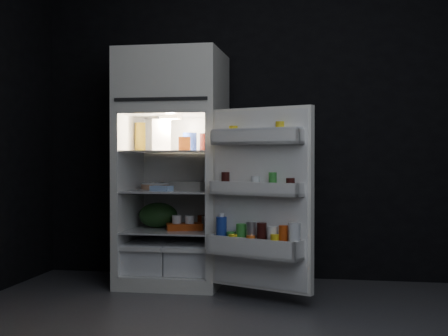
% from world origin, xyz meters
% --- Properties ---
extents(wall_back, '(4.00, 0.00, 2.70)m').
position_xyz_m(wall_back, '(0.00, 1.70, 1.35)').
color(wall_back, black).
rests_on(wall_back, ground).
extents(wall_front, '(4.00, 0.00, 2.70)m').
position_xyz_m(wall_front, '(0.00, -1.70, 1.35)').
color(wall_front, black).
rests_on(wall_front, ground).
extents(refrigerator, '(0.76, 0.71, 1.78)m').
position_xyz_m(refrigerator, '(-0.82, 1.32, 0.96)').
color(refrigerator, white).
rests_on(refrigerator, ground).
extents(fridge_door, '(0.73, 0.47, 1.22)m').
position_xyz_m(fridge_door, '(-0.09, 0.79, 0.68)').
color(fridge_door, white).
rests_on(fridge_door, ground).
extents(milk_jug, '(0.18, 0.18, 0.24)m').
position_xyz_m(milk_jug, '(-0.92, 1.30, 1.15)').
color(milk_jug, white).
rests_on(milk_jug, refrigerator).
extents(mayo_jar, '(0.12, 0.12, 0.14)m').
position_xyz_m(mayo_jar, '(-0.70, 1.36, 1.10)').
color(mayo_jar, '#1C379A').
rests_on(mayo_jar, refrigerator).
extents(jam_jar, '(0.12, 0.12, 0.13)m').
position_xyz_m(jam_jar, '(-0.56, 1.28, 1.09)').
color(jam_jar, black).
rests_on(jam_jar, refrigerator).
extents(amber_bottle, '(0.10, 0.10, 0.22)m').
position_xyz_m(amber_bottle, '(-1.10, 1.34, 1.14)').
color(amber_bottle, '#B38B1C').
rests_on(amber_bottle, refrigerator).
extents(small_carton, '(0.10, 0.08, 0.10)m').
position_xyz_m(small_carton, '(-0.69, 1.13, 1.08)').
color(small_carton, '#DA5F19').
rests_on(small_carton, refrigerator).
extents(egg_carton, '(0.28, 0.18, 0.07)m').
position_xyz_m(egg_carton, '(-0.68, 1.18, 0.76)').
color(egg_carton, gray).
rests_on(egg_carton, refrigerator).
extents(pie, '(0.33, 0.33, 0.04)m').
position_xyz_m(pie, '(-0.94, 1.38, 0.75)').
color(pie, tan).
rests_on(pie, refrigerator).
extents(flat_package, '(0.18, 0.13, 0.04)m').
position_xyz_m(flat_package, '(-0.86, 1.10, 0.75)').
color(flat_package, '#97BBEA').
rests_on(flat_package, refrigerator).
extents(wrapped_pkg, '(0.14, 0.12, 0.05)m').
position_xyz_m(wrapped_pkg, '(-0.68, 1.47, 0.75)').
color(wrapped_pkg, beige).
rests_on(wrapped_pkg, refrigerator).
extents(produce_bag, '(0.35, 0.32, 0.20)m').
position_xyz_m(produce_bag, '(-0.95, 1.34, 0.52)').
color(produce_bag, '#193815').
rests_on(produce_bag, refrigerator).
extents(yogurt_tray, '(0.30, 0.23, 0.05)m').
position_xyz_m(yogurt_tray, '(-0.72, 1.23, 0.45)').
color(yogurt_tray, '#AE3B0E').
rests_on(yogurt_tray, refrigerator).
extents(small_can_red, '(0.09, 0.09, 0.09)m').
position_xyz_m(small_can_red, '(-0.63, 1.47, 0.47)').
color(small_can_red, '#AE3B0E').
rests_on(small_can_red, refrigerator).
extents(small_can_silver, '(0.07, 0.07, 0.09)m').
position_xyz_m(small_can_silver, '(-0.60, 1.45, 0.47)').
color(small_can_silver, silver).
rests_on(small_can_silver, refrigerator).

